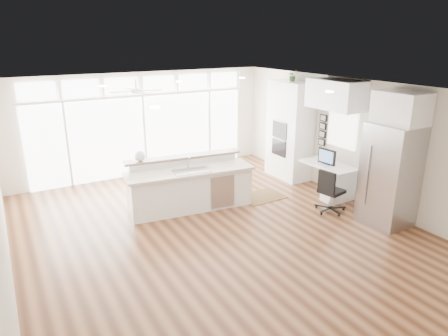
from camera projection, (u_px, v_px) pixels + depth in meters
floor at (216, 231)px, 7.68m from camera, size 7.00×8.00×0.02m
ceiling at (215, 89)px, 6.83m from camera, size 7.00×8.00×0.02m
wall_back at (143, 124)px, 10.54m from camera, size 7.00×0.04×2.70m
wall_front at (410, 269)px, 3.97m from camera, size 7.00×0.04×2.70m
wall_right at (353, 140)px, 8.92m from camera, size 0.04×8.00×2.70m
glass_wall at (144, 136)px, 10.59m from camera, size 5.80×0.06×2.08m
transom_row at (141, 85)px, 10.17m from camera, size 5.90×0.06×0.40m
desk_window at (342, 129)px, 9.08m from camera, size 0.04×0.85×0.85m
ceiling_fan at (136, 87)px, 8.96m from camera, size 1.16×1.16×0.32m
recessed_lights at (210, 89)px, 7.00m from camera, size 3.40×3.00×0.02m
oven_cabinet at (290, 130)px, 10.27m from camera, size 0.64×1.20×2.50m
desk_nook at (327, 180)px, 9.29m from camera, size 0.72×1.30×0.76m
upper_cabinets at (336, 94)px, 8.70m from camera, size 0.64×1.30×0.64m
refrigerator at (390, 175)px, 7.73m from camera, size 0.76×0.90×2.00m
fridge_cabinet at (401, 108)px, 7.36m from camera, size 0.64×0.90×0.60m
framed_photos at (323, 130)px, 9.64m from camera, size 0.06×0.22×0.80m
kitchen_island at (190, 185)px, 8.51m from camera, size 2.81×1.34×1.08m
rug at (262, 197)px, 9.29m from camera, size 1.03×0.76×0.01m
office_chair at (332, 191)px, 8.39m from camera, size 0.56×0.53×0.93m
fishbowl at (140, 156)px, 8.30m from camera, size 0.26×0.26×0.23m
monitor at (327, 156)px, 9.08m from camera, size 0.14×0.48×0.39m
keyboard at (321, 165)px, 9.05m from camera, size 0.12×0.32×0.02m
potted_plant at (293, 77)px, 9.85m from camera, size 0.29×0.31×0.21m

